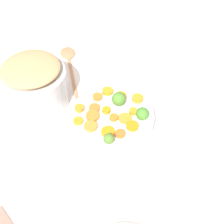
# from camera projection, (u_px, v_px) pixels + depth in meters

# --- Properties ---
(tabletop) EXTENTS (2.40, 2.40, 0.02)m
(tabletop) POSITION_uv_depth(u_px,v_px,m) (120.00, 137.00, 1.00)
(tabletop) COLOR white
(tabletop) RESTS_ON ground
(serving_bowl_carrots) EXTENTS (0.24, 0.24, 0.08)m
(serving_bowl_carrots) POSITION_uv_depth(u_px,v_px,m) (112.00, 123.00, 0.98)
(serving_bowl_carrots) COLOR white
(serving_bowl_carrots) RESTS_ON tabletop
(metal_pot) EXTENTS (0.21, 0.21, 0.12)m
(metal_pot) POSITION_uv_depth(u_px,v_px,m) (35.00, 88.00, 1.05)
(metal_pot) COLOR #B8BABB
(metal_pot) RESTS_ON tabletop
(stuffing_mound) EXTENTS (0.18, 0.18, 0.04)m
(stuffing_mound) POSITION_uv_depth(u_px,v_px,m) (30.00, 68.00, 0.99)
(stuffing_mound) COLOR tan
(stuffing_mound) RESTS_ON metal_pot
(carrot_slice_0) EXTENTS (0.03, 0.03, 0.01)m
(carrot_slice_0) POSITION_uv_depth(u_px,v_px,m) (114.00, 118.00, 0.93)
(carrot_slice_0) COLOR orange
(carrot_slice_0) RESTS_ON serving_bowl_carrots
(carrot_slice_1) EXTENTS (0.03, 0.03, 0.01)m
(carrot_slice_1) POSITION_uv_depth(u_px,v_px,m) (79.00, 108.00, 0.96)
(carrot_slice_1) COLOR orange
(carrot_slice_1) RESTS_ON serving_bowl_carrots
(carrot_slice_2) EXTENTS (0.05, 0.05, 0.01)m
(carrot_slice_2) POSITION_uv_depth(u_px,v_px,m) (108.00, 91.00, 1.00)
(carrot_slice_2) COLOR orange
(carrot_slice_2) RESTS_ON serving_bowl_carrots
(carrot_slice_3) EXTENTS (0.05, 0.05, 0.01)m
(carrot_slice_3) POSITION_uv_depth(u_px,v_px,m) (132.00, 126.00, 0.91)
(carrot_slice_3) COLOR orange
(carrot_slice_3) RESTS_ON serving_bowl_carrots
(carrot_slice_4) EXTENTS (0.04, 0.04, 0.01)m
(carrot_slice_4) POSITION_uv_depth(u_px,v_px,m) (133.00, 111.00, 0.95)
(carrot_slice_4) COLOR orange
(carrot_slice_4) RESTS_ON serving_bowl_carrots
(carrot_slice_5) EXTENTS (0.03, 0.03, 0.01)m
(carrot_slice_5) POSITION_uv_depth(u_px,v_px,m) (120.00, 134.00, 0.89)
(carrot_slice_5) COLOR orange
(carrot_slice_5) RESTS_ON serving_bowl_carrots
(carrot_slice_6) EXTENTS (0.03, 0.03, 0.01)m
(carrot_slice_6) POSITION_uv_depth(u_px,v_px,m) (78.00, 121.00, 0.93)
(carrot_slice_6) COLOR orange
(carrot_slice_6) RESTS_ON serving_bowl_carrots
(carrot_slice_7) EXTENTS (0.05, 0.05, 0.01)m
(carrot_slice_7) POSITION_uv_depth(u_px,v_px,m) (121.00, 96.00, 0.99)
(carrot_slice_7) COLOR orange
(carrot_slice_7) RESTS_ON serving_bowl_carrots
(carrot_slice_8) EXTENTS (0.03, 0.03, 0.01)m
(carrot_slice_8) POSITION_uv_depth(u_px,v_px,m) (97.00, 97.00, 0.99)
(carrot_slice_8) COLOR orange
(carrot_slice_8) RESTS_ON serving_bowl_carrots
(carrot_slice_9) EXTENTS (0.05, 0.05, 0.01)m
(carrot_slice_9) POSITION_uv_depth(u_px,v_px,m) (125.00, 119.00, 0.93)
(carrot_slice_9) COLOR orange
(carrot_slice_9) RESTS_ON serving_bowl_carrots
(carrot_slice_10) EXTENTS (0.05, 0.05, 0.01)m
(carrot_slice_10) POSITION_uv_depth(u_px,v_px,m) (93.00, 116.00, 0.94)
(carrot_slice_10) COLOR orange
(carrot_slice_10) RESTS_ON serving_bowl_carrots
(carrot_slice_11) EXTENTS (0.04, 0.04, 0.01)m
(carrot_slice_11) POSITION_uv_depth(u_px,v_px,m) (94.00, 108.00, 0.96)
(carrot_slice_11) COLOR orange
(carrot_slice_11) RESTS_ON serving_bowl_carrots
(carrot_slice_12) EXTENTS (0.04, 0.04, 0.01)m
(carrot_slice_12) POSITION_uv_depth(u_px,v_px,m) (108.00, 132.00, 0.90)
(carrot_slice_12) COLOR orange
(carrot_slice_12) RESTS_ON serving_bowl_carrots
(carrot_slice_13) EXTENTS (0.05, 0.05, 0.01)m
(carrot_slice_13) POSITION_uv_depth(u_px,v_px,m) (91.00, 126.00, 0.91)
(carrot_slice_13) COLOR orange
(carrot_slice_13) RESTS_ON serving_bowl_carrots
(carrot_slice_14) EXTENTS (0.05, 0.05, 0.01)m
(carrot_slice_14) POSITION_uv_depth(u_px,v_px,m) (138.00, 98.00, 0.98)
(carrot_slice_14) COLOR orange
(carrot_slice_14) RESTS_ON serving_bowl_carrots
(carrot_slice_15) EXTENTS (0.03, 0.03, 0.01)m
(carrot_slice_15) POSITION_uv_depth(u_px,v_px,m) (106.00, 110.00, 0.95)
(carrot_slice_15) COLOR orange
(carrot_slice_15) RESTS_ON serving_bowl_carrots
(brussels_sprout_0) EXTENTS (0.03, 0.03, 0.03)m
(brussels_sprout_0) POSITION_uv_depth(u_px,v_px,m) (109.00, 139.00, 0.87)
(brussels_sprout_0) COLOR #507A2D
(brussels_sprout_0) RESTS_ON serving_bowl_carrots
(brussels_sprout_1) EXTENTS (0.04, 0.04, 0.04)m
(brussels_sprout_1) POSITION_uv_depth(u_px,v_px,m) (142.00, 114.00, 0.92)
(brussels_sprout_1) COLOR #46832D
(brussels_sprout_1) RESTS_ON serving_bowl_carrots
(brussels_sprout_2) EXTENTS (0.04, 0.04, 0.04)m
(brussels_sprout_2) POSITION_uv_depth(u_px,v_px,m) (119.00, 99.00, 0.96)
(brussels_sprout_2) COLOR #4B852E
(brussels_sprout_2) RESTS_ON serving_bowl_carrots
(wooden_spoon) EXTENTS (0.19, 0.29, 0.01)m
(wooden_spoon) POSITION_uv_depth(u_px,v_px,m) (69.00, 60.00, 1.23)
(wooden_spoon) COLOR #B97A51
(wooden_spoon) RESTS_ON tabletop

